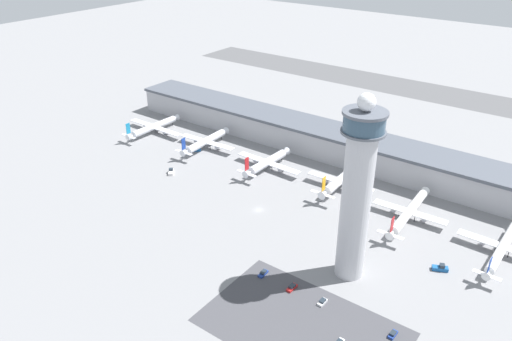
% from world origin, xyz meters
% --- Properties ---
extents(ground_plane, '(1000.00, 1000.00, 0.00)m').
position_xyz_m(ground_plane, '(0.00, 0.00, 0.00)').
color(ground_plane, gray).
extents(terminal_building, '(272.81, 25.00, 15.61)m').
position_xyz_m(terminal_building, '(0.00, 70.00, 7.90)').
color(terminal_building, '#B2B2B7').
rests_on(terminal_building, ground).
extents(runway_strip, '(409.22, 44.00, 0.01)m').
position_xyz_m(runway_strip, '(0.00, 210.74, 0.00)').
color(runway_strip, '#515154').
rests_on(runway_strip, ground).
extents(control_tower, '(14.82, 14.82, 69.96)m').
position_xyz_m(control_tower, '(52.96, -15.69, 35.30)').
color(control_tower, '#BCBCC1').
rests_on(control_tower, ground).
extents(parking_lot_surface, '(64.00, 40.00, 0.01)m').
position_xyz_m(parking_lot_surface, '(53.69, -49.48, 0.00)').
color(parking_lot_surface, '#424247').
rests_on(parking_lot_surface, ground).
extents(airplane_gate_alpha, '(41.41, 40.61, 12.25)m').
position_xyz_m(airplane_gate_alpha, '(-103.69, 34.05, 3.92)').
color(airplane_gate_alpha, silver).
rests_on(airplane_gate_alpha, ground).
extents(airplane_gate_bravo, '(36.47, 39.29, 12.98)m').
position_xyz_m(airplane_gate_bravo, '(-63.19, 35.68, 4.34)').
color(airplane_gate_bravo, silver).
rests_on(airplane_gate_bravo, ground).
extents(airplane_gate_charlie, '(38.52, 36.04, 13.11)m').
position_xyz_m(airplane_gate_charlie, '(-20.01, 35.13, 4.10)').
color(airplane_gate_charlie, silver).
rests_on(airplane_gate_charlie, ground).
extents(airplane_gate_delta, '(33.99, 34.98, 13.90)m').
position_xyz_m(airplane_gate_delta, '(20.20, 38.21, 4.64)').
color(airplane_gate_delta, white).
rests_on(airplane_gate_delta, ground).
extents(airplane_gate_echo, '(32.69, 45.49, 12.52)m').
position_xyz_m(airplane_gate_echo, '(57.38, 32.11, 4.15)').
color(airplane_gate_echo, white).
rests_on(airplane_gate_echo, ground).
extents(airplane_gate_foxtrot, '(35.03, 45.73, 11.59)m').
position_xyz_m(airplane_gate_foxtrot, '(96.28, 29.19, 4.04)').
color(airplane_gate_foxtrot, white).
rests_on(airplane_gate_foxtrot, ground).
extents(service_truck_catering, '(6.23, 4.57, 2.75)m').
position_xyz_m(service_truck_catering, '(80.16, 5.96, 0.96)').
color(service_truck_catering, black).
rests_on(service_truck_catering, ground).
extents(service_truck_fuel, '(5.48, 6.01, 2.58)m').
position_xyz_m(service_truck_fuel, '(-57.41, 1.95, 0.89)').
color(service_truck_fuel, black).
rests_on(service_truck_fuel, ground).
extents(service_truck_baggage, '(5.73, 5.63, 3.08)m').
position_xyz_m(service_truck_baggage, '(-65.59, 29.63, 1.07)').
color(service_truck_baggage, black).
rests_on(service_truck_baggage, ground).
extents(car_grey_coupe, '(2.00, 4.81, 1.59)m').
position_xyz_m(car_grey_coupe, '(40.97, -35.95, 0.62)').
color(car_grey_coupe, black).
rests_on(car_grey_coupe, ground).
extents(car_yellow_taxi, '(1.91, 4.22, 1.47)m').
position_xyz_m(car_yellow_taxi, '(78.82, -35.60, 0.57)').
color(car_yellow_taxi, black).
rests_on(car_yellow_taxi, ground).
extents(car_red_hatchback, '(2.00, 4.28, 1.45)m').
position_xyz_m(car_red_hatchback, '(53.41, -35.93, 0.56)').
color(car_red_hatchback, black).
rests_on(car_red_hatchback, ground).
extents(car_silver_sedan, '(2.00, 4.72, 1.48)m').
position_xyz_m(car_silver_sedan, '(28.10, -35.64, 0.57)').
color(car_silver_sedan, black).
rests_on(car_silver_sedan, ground).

